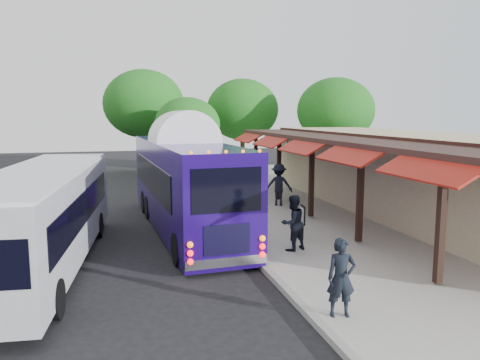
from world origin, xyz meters
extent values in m
plane|color=black|center=(0.00, 0.00, 0.00)|extent=(90.00, 90.00, 0.00)
cube|color=#9E9B93|center=(5.00, 4.00, 0.07)|extent=(10.00, 40.00, 0.15)
cube|color=gray|center=(0.05, 4.00, 0.07)|extent=(0.20, 40.00, 0.16)
cube|color=tan|center=(8.50, 4.00, 1.80)|extent=(5.00, 20.00, 3.60)
cube|color=black|center=(5.98, 4.00, 3.30)|extent=(0.06, 20.00, 0.60)
cube|color=#331E19|center=(4.90, 4.00, 3.40)|extent=(2.60, 20.00, 0.18)
cube|color=black|center=(3.78, -4.00, 1.80)|extent=(0.18, 0.18, 3.16)
cube|color=maroon|center=(3.35, -4.00, 3.15)|extent=(1.00, 3.20, 0.57)
cube|color=black|center=(3.78, 0.00, 1.80)|extent=(0.18, 0.18, 3.16)
cube|color=maroon|center=(3.35, 0.00, 3.15)|extent=(1.00, 3.20, 0.57)
cube|color=black|center=(3.78, 4.00, 1.80)|extent=(0.18, 0.18, 3.16)
cube|color=maroon|center=(3.35, 4.00, 3.15)|extent=(1.00, 3.20, 0.57)
cube|color=black|center=(3.78, 8.00, 1.80)|extent=(0.18, 0.18, 3.16)
cube|color=maroon|center=(3.35, 8.00, 3.15)|extent=(1.00, 3.20, 0.57)
cube|color=black|center=(3.78, 12.00, 1.80)|extent=(0.18, 0.18, 3.16)
cube|color=maroon|center=(3.35, 12.00, 3.15)|extent=(1.00, 3.20, 0.57)
sphere|color=#176680|center=(4.20, -2.00, 2.88)|extent=(0.26, 0.26, 0.26)
sphere|color=#176680|center=(4.20, 3.00, 2.88)|extent=(0.26, 0.26, 0.26)
sphere|color=#176680|center=(4.20, 8.00, 2.88)|extent=(0.26, 0.26, 0.26)
cube|color=#1E0862|center=(-1.45, 4.06, 1.90)|extent=(3.12, 11.41, 2.96)
cube|color=#1E0862|center=(-1.45, 4.06, 0.28)|extent=(3.07, 11.29, 0.33)
ellipsoid|color=white|center=(-1.45, 4.06, 3.36)|extent=(3.11, 11.18, 0.53)
cube|color=black|center=(-1.45, -1.58, 2.40)|extent=(1.96, 0.16, 1.22)
cube|color=silver|center=(-1.45, -1.52, 0.39)|extent=(2.35, 0.32, 0.26)
sphere|color=#FF0C0C|center=(-2.48, -1.60, 0.64)|extent=(0.17, 0.17, 0.17)
sphere|color=#FF0C0C|center=(-0.42, -1.60, 0.64)|extent=(0.17, 0.17, 0.17)
cylinder|color=black|center=(-2.54, -0.22, 0.49)|extent=(0.34, 0.99, 0.98)
cylinder|color=black|center=(-0.36, -0.22, 0.49)|extent=(0.34, 0.99, 0.98)
cylinder|color=black|center=(-2.54, 7.67, 0.49)|extent=(0.34, 0.99, 0.98)
cylinder|color=black|center=(-0.36, 7.67, 0.49)|extent=(0.34, 0.99, 0.98)
cube|color=#95989D|center=(-6.02, 0.54, 1.56)|extent=(3.31, 10.86, 2.46)
cube|color=black|center=(-4.85, 0.54, 1.77)|extent=(0.87, 9.05, 0.93)
cube|color=silver|center=(-6.02, 0.54, 2.83)|extent=(3.24, 10.65, 0.09)
cylinder|color=black|center=(-4.95, -3.21, 0.45)|extent=(0.34, 0.91, 0.89)
cylinder|color=black|center=(-7.09, 3.74, 0.45)|extent=(0.34, 0.91, 0.89)
cylinder|color=black|center=(-4.95, 3.74, 0.45)|extent=(0.34, 0.91, 0.89)
imported|color=black|center=(0.60, -5.00, 1.00)|extent=(0.68, 0.51, 1.69)
imported|color=black|center=(1.37, -0.16, 1.03)|extent=(1.04, 0.93, 1.77)
imported|color=black|center=(1.71, 10.08, 0.94)|extent=(1.01, 0.69, 1.59)
imported|color=black|center=(3.40, 6.92, 1.13)|extent=(1.45, 1.12, 1.97)
cube|color=black|center=(2.16, 0.94, 0.74)|extent=(0.07, 0.07, 1.19)
cube|color=black|center=(2.16, 0.94, 1.01)|extent=(0.11, 0.54, 0.65)
cube|color=white|center=(2.12, 0.94, 1.01)|extent=(0.06, 0.45, 0.54)
cylinder|color=#382314|center=(0.62, 17.20, 1.25)|extent=(0.36, 0.36, 2.51)
ellipsoid|color=#175A16|center=(0.62, 17.20, 3.71)|extent=(4.33, 4.33, 3.68)
cylinder|color=#382314|center=(5.63, 21.86, 1.62)|extent=(0.36, 0.36, 3.23)
ellipsoid|color=#175A16|center=(5.63, 21.86, 4.78)|extent=(5.59, 5.59, 4.75)
cylinder|color=#382314|center=(11.18, 17.06, 1.58)|extent=(0.36, 0.36, 3.17)
ellipsoid|color=#175A16|center=(11.18, 17.06, 4.68)|extent=(5.47, 5.47, 4.65)
cylinder|color=#382314|center=(-1.84, 22.90, 1.76)|extent=(0.36, 0.36, 3.52)
ellipsoid|color=#175A16|center=(-1.84, 22.90, 5.20)|extent=(6.08, 6.08, 5.17)
camera|label=1|loc=(-3.88, -13.64, 4.42)|focal=35.00mm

